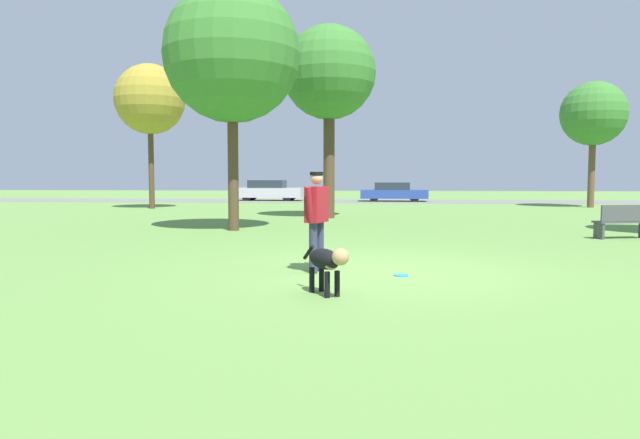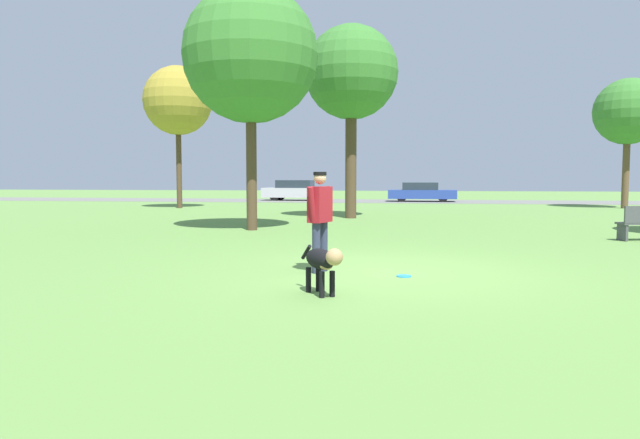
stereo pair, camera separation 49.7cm
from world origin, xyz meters
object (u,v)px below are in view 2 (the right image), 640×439
Objects in this scene: person at (320,213)px; frisbee at (404,276)px; tree_near_left at (251,56)px; tree_far_right at (628,112)px; dog at (322,261)px; tree_far_left at (178,101)px; parked_car_silver at (297,191)px; tree_mid_center at (351,74)px; parked_car_blue at (422,192)px.

person reaches higher than frisbee.
tree_far_right is at bearing 43.87° from tree_near_left.
tree_near_left is (-3.39, 8.77, 4.51)m from dog.
dog is 0.13× the size of tree_far_left.
tree_near_left is (-4.40, 7.22, 4.93)m from frisbee.
tree_far_right is 22.21m from tree_far_left.
tree_far_left is at bearing 121.54° from tree_near_left.
dog is at bearing -75.47° from parked_car_silver.
tree_mid_center is 1.54× the size of parked_car_silver.
tree_near_left is 22.32m from parked_car_blue.
tree_far_left is (-9.23, 5.91, -0.01)m from tree_mid_center.
parked_car_silver is (-6.11, 28.72, -0.27)m from person.
tree_near_left reaches higher than dog.
tree_far_right is 1.49× the size of parked_car_blue.
tree_far_left is (-11.33, 18.50, 5.31)m from frisbee.
parked_car_silver is 1.07× the size of parked_car_blue.
dog is (0.31, -1.78, -0.50)m from person.
tree_near_left is at bearing -136.13° from tree_far_right.
parked_car_blue reaches higher than frisbee.
frisbee is at bearing -72.96° from parked_car_silver.
person is 0.37× the size of parked_car_blue.
tree_far_left reaches higher than tree_far_right.
frisbee is 0.03× the size of tree_mid_center.
person reaches higher than parked_car_silver.
parked_car_blue is at bearing 76.15° from tree_near_left.
parked_car_silver is (-5.33, 16.37, -4.65)m from tree_mid_center.
tree_mid_center is 16.84m from parked_car_blue.
parked_car_silver is (-6.42, 30.50, 0.24)m from dog.
parked_car_blue is (1.85, 30.03, 0.17)m from dog.
tree_mid_center reaches higher than dog.
person is 0.23× the size of tree_near_left.
tree_far_left is at bearing 171.91° from dog.
person is at bearing -61.29° from tree_far_left.
dog is at bearing -123.12° from frisbee.
frisbee is at bearing -58.52° from tree_far_left.
tree_far_left is at bearing 147.35° from tree_mid_center.
tree_far_left is at bearing 121.48° from frisbee.
parked_car_silver is 8.28m from parked_car_blue.
tree_far_left is at bearing 47.89° from person.
dog is 0.21× the size of parked_car_blue.
tree_far_right is (10.65, 21.69, 4.73)m from frisbee.
parked_car_blue is at bearing 14.81° from person.
tree_near_left is at bearing -79.43° from parked_car_silver.
person is 24.86m from tree_far_right.
tree_far_left reaches higher than frisbee.
tree_far_right is (11.66, 23.24, 4.30)m from dog.
person is 0.34× the size of parked_car_silver.
frisbee is 24.62m from tree_far_right.
tree_far_right reaches higher than parked_car_silver.
tree_far_right is at bearing -9.97° from person.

